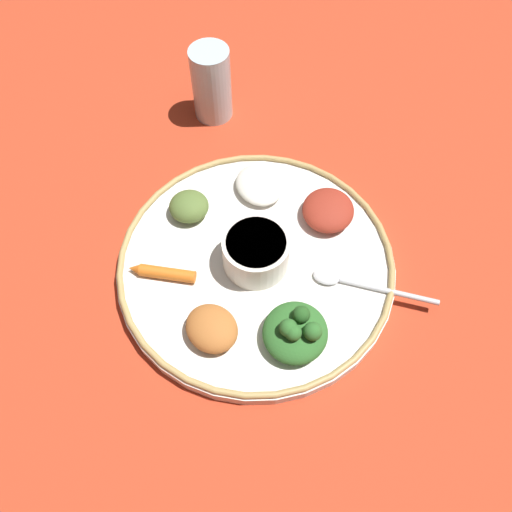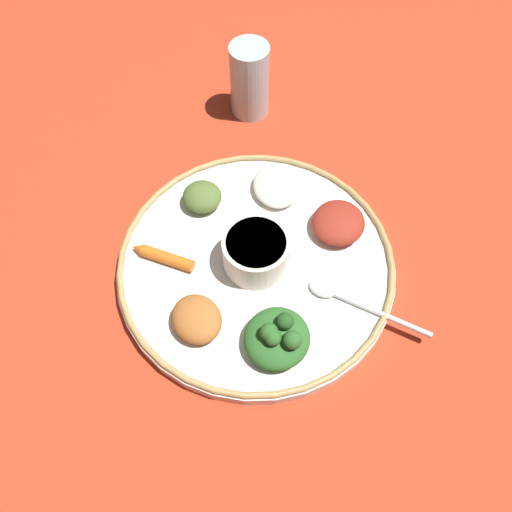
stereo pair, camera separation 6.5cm
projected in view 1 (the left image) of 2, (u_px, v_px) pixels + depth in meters
ground_plane at (256, 269)px, 0.68m from camera, size 2.40×2.40×0.00m
platter at (256, 265)px, 0.67m from camera, size 0.36×0.36×0.02m
platter_rim at (256, 261)px, 0.66m from camera, size 0.36×0.36×0.01m
center_bowl at (256, 251)px, 0.64m from camera, size 0.08×0.08×0.05m
spoon at (354, 283)px, 0.64m from camera, size 0.12×0.12×0.01m
greens_pile at (296, 332)px, 0.59m from camera, size 0.11×0.11×0.05m
carrot_near_spoon at (163, 273)px, 0.65m from camera, size 0.08×0.07×0.02m
mound_collards at (189, 206)px, 0.69m from camera, size 0.07×0.07×0.03m
mound_rice_white at (259, 185)px, 0.71m from camera, size 0.06×0.07×0.02m
mound_chickpea at (212, 328)px, 0.60m from camera, size 0.07×0.08×0.03m
mound_beet at (328, 210)px, 0.69m from camera, size 0.10×0.10×0.03m
drinking_glass at (212, 88)px, 0.78m from camera, size 0.06×0.06×0.12m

